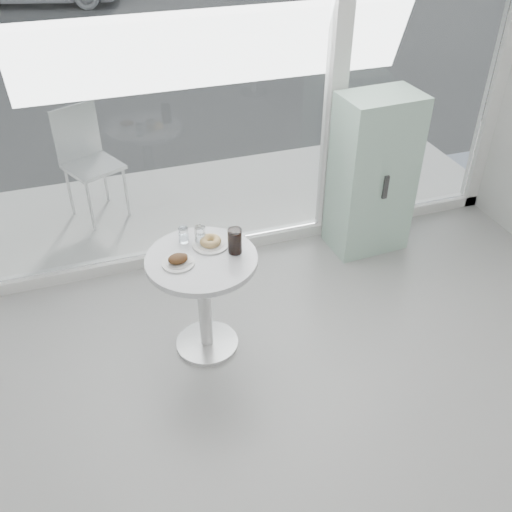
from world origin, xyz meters
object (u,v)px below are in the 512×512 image
object	(u,v)px
mint_cabinet	(373,175)
plate_fritter	(179,260)
water_tumbler_b	(200,236)
patio_chair	(87,156)
water_tumbler_a	(184,236)
main_table	(203,284)
plate_donut	(211,242)
cola_glass	(235,241)

from	to	relation	value
mint_cabinet	plate_fritter	world-z (taller)	mint_cabinet
mint_cabinet	water_tumbler_b	world-z (taller)	mint_cabinet
patio_chair	water_tumbler_a	size ratio (longest dim) A/B	9.39
mint_cabinet	main_table	bearing A→B (deg)	-157.54
patio_chair	water_tumbler_a	distance (m)	1.89
mint_cabinet	water_tumbler_a	bearing A→B (deg)	-164.33
plate_donut	water_tumbler_a	distance (m)	0.18
mint_cabinet	water_tumbler_a	size ratio (longest dim) A/B	12.65
water_tumbler_a	water_tumbler_b	xyz separation A→B (m)	(0.10, -0.04, 0.00)
water_tumbler_a	cola_glass	xyz separation A→B (m)	(0.29, -0.22, 0.04)
plate_fritter	plate_donut	distance (m)	0.28
mint_cabinet	water_tumbler_b	distance (m)	1.73
main_table	cola_glass	world-z (taller)	cola_glass
mint_cabinet	water_tumbler_b	xyz separation A→B (m)	(-1.61, -0.63, 0.14)
main_table	water_tumbler_a	distance (m)	0.34
main_table	plate_fritter	size ratio (longest dim) A/B	3.70
patio_chair	mint_cabinet	bearing A→B (deg)	-54.12
main_table	plate_donut	xyz separation A→B (m)	(0.09, 0.12, 0.24)
plate_fritter	plate_donut	xyz separation A→B (m)	(0.24, 0.14, -0.00)
plate_fritter	plate_donut	bearing A→B (deg)	29.38
water_tumbler_b	cola_glass	size ratio (longest dim) A/B	0.68
plate_donut	water_tumbler_b	world-z (taller)	water_tumbler_b
main_table	mint_cabinet	bearing A→B (deg)	25.75
water_tumbler_b	patio_chair	bearing A→B (deg)	107.75
water_tumbler_a	cola_glass	bearing A→B (deg)	-37.32
water_tumbler_a	water_tumbler_b	size ratio (longest dim) A/B	0.92
plate_donut	water_tumbler_a	size ratio (longest dim) A/B	2.24
main_table	water_tumbler_b	xyz separation A→B (m)	(0.04, 0.17, 0.27)
plate_donut	cola_glass	size ratio (longest dim) A/B	1.39
main_table	patio_chair	distance (m)	2.10
main_table	mint_cabinet	world-z (taller)	mint_cabinet
patio_chair	plate_donut	size ratio (longest dim) A/B	4.20
cola_glass	water_tumbler_b	bearing A→B (deg)	135.50
plate_donut	cola_glass	world-z (taller)	cola_glass
mint_cabinet	water_tumbler_a	distance (m)	1.82
water_tumbler_a	water_tumbler_b	bearing A→B (deg)	-20.23
plate_fritter	main_table	bearing A→B (deg)	7.53
main_table	cola_glass	bearing A→B (deg)	-2.93
patio_chair	cola_glass	bearing A→B (deg)	-94.05
mint_cabinet	cola_glass	distance (m)	1.65
plate_donut	water_tumbler_a	world-z (taller)	water_tumbler_a
patio_chair	water_tumbler_b	xyz separation A→B (m)	(0.59, -1.86, 0.20)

